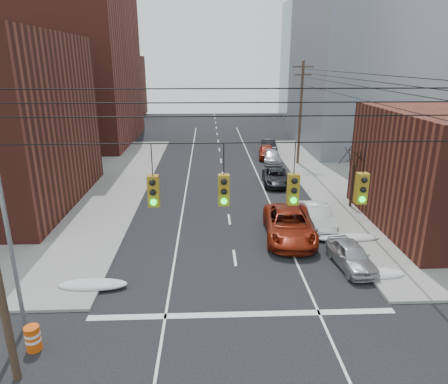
{
  "coord_description": "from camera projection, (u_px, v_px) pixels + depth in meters",
  "views": [
    {
      "loc": [
        -1.48,
        -8.94,
        10.96
      ],
      "look_at": [
        -0.49,
        15.26,
        3.0
      ],
      "focal_mm": 32.0,
      "sensor_mm": 36.0,
      "label": 1
    }
  ],
  "objects": [
    {
      "name": "parked_car_d",
      "position": [
        272.0,
        157.0,
        45.15
      ],
      "size": [
        2.27,
        4.82,
        1.36
      ],
      "primitive_type": "imported",
      "rotation": [
        0.0,
        0.0,
        -0.08
      ],
      "color": "#BBBBC0",
      "rests_on": "ground"
    },
    {
      "name": "lot_car_a",
      "position": [
        9.0,
        209.0,
        28.76
      ],
      "size": [
        4.16,
        2.37,
        1.3
      ],
      "primitive_type": "imported",
      "rotation": [
        0.0,
        0.0,
        1.84
      ],
      "color": "silver",
      "rests_on": "sidewalk_nw"
    },
    {
      "name": "traffic_signals",
      "position": [
        259.0,
        188.0,
        12.55
      ],
      "size": [
        17.0,
        0.42,
        2.02
      ],
      "color": "black",
      "rests_on": "ground"
    },
    {
      "name": "utility_pole_far",
      "position": [
        301.0,
        112.0,
        42.76
      ],
      "size": [
        2.2,
        0.28,
        11.0
      ],
      "color": "#473323",
      "rests_on": "ground"
    },
    {
      "name": "building_glass",
      "position": [
        341.0,
        61.0,
        75.91
      ],
      "size": [
        20.0,
        18.0,
        22.0
      ],
      "primitive_type": "cube",
      "color": "gray",
      "rests_on": "ground"
    },
    {
      "name": "parked_car_c",
      "position": [
        276.0,
        177.0,
        37.03
      ],
      "size": [
        2.64,
        5.17,
        1.4
      ],
      "primitive_type": "imported",
      "rotation": [
        0.0,
        0.0,
        -0.07
      ],
      "color": "black",
      "rests_on": "ground"
    },
    {
      "name": "snow_nw",
      "position": [
        93.0,
        285.0,
        20.15
      ],
      "size": [
        3.5,
        1.08,
        0.42
      ],
      "primitive_type": "ellipsoid",
      "color": "silver",
      "rests_on": "ground"
    },
    {
      "name": "lot_car_b",
      "position": [
        71.0,
        171.0,
        38.46
      ],
      "size": [
        5.78,
        4.06,
        1.46
      ],
      "primitive_type": "imported",
      "rotation": [
        0.0,
        0.0,
        1.92
      ],
      "color": "silver",
      "rests_on": "sidewalk_nw"
    },
    {
      "name": "parked_car_a",
      "position": [
        351.0,
        255.0,
        22.14
      ],
      "size": [
        2.07,
        4.29,
        1.41
      ],
      "primitive_type": "imported",
      "rotation": [
        0.0,
        0.0,
        0.1
      ],
      "color": "#AFAFB4",
      "rests_on": "ground"
    },
    {
      "name": "building_office",
      "position": [
        391.0,
        48.0,
        50.68
      ],
      "size": [
        22.0,
        20.0,
        25.0
      ],
      "primitive_type": "cube",
      "color": "gray",
      "rests_on": "ground"
    },
    {
      "name": "construction_barrel",
      "position": [
        33.0,
        338.0,
        15.77
      ],
      "size": [
        0.69,
        0.69,
        1.05
      ],
      "rotation": [
        0.0,
        0.0,
        0.15
      ],
      "color": "#D84B0B",
      "rests_on": "ground"
    },
    {
      "name": "parked_car_e",
      "position": [
        267.0,
        152.0,
        47.13
      ],
      "size": [
        2.37,
        4.76,
        1.56
      ],
      "primitive_type": "imported",
      "rotation": [
        0.0,
        0.0,
        -0.12
      ],
      "color": "maroon",
      "rests_on": "ground"
    },
    {
      "name": "bare_tree",
      "position": [
        353.0,
        179.0,
        30.6
      ],
      "size": [
        2.09,
        2.2,
        4.93
      ],
      "color": "black",
      "rests_on": "ground"
    },
    {
      "name": "building_brick_tall",
      "position": [
        34.0,
        28.0,
        51.91
      ],
      "size": [
        24.0,
        20.0,
        30.0
      ],
      "primitive_type": "cube",
      "color": "maroon",
      "rests_on": "ground"
    },
    {
      "name": "parked_car_f",
      "position": [
        269.0,
        145.0,
        51.32
      ],
      "size": [
        1.56,
        4.2,
        1.37
      ],
      "primitive_type": "imported",
      "rotation": [
        0.0,
        0.0,
        0.03
      ],
      "color": "black",
      "rests_on": "ground"
    },
    {
      "name": "parked_car_b",
      "position": [
        317.0,
        216.0,
        27.64
      ],
      "size": [
        1.73,
        4.65,
        1.52
      ],
      "primitive_type": "imported",
      "rotation": [
        0.0,
        0.0,
        0.03
      ],
      "color": "white",
      "rests_on": "ground"
    },
    {
      "name": "street_light",
      "position": [
        3.0,
        207.0,
        15.56
      ],
      "size": [
        0.44,
        0.44,
        9.32
      ],
      "color": "gray",
      "rests_on": "ground"
    },
    {
      "name": "red_pickup",
      "position": [
        289.0,
        225.0,
        25.77
      ],
      "size": [
        3.52,
        6.77,
        1.82
      ],
      "primitive_type": "imported",
      "rotation": [
        0.0,
        0.0,
        -0.08
      ],
      "color": "maroon",
      "rests_on": "ground"
    },
    {
      "name": "lot_car_d",
      "position": [
        37.0,
        169.0,
        39.37
      ],
      "size": [
        4.07,
        2.28,
        1.31
      ],
      "primitive_type": "imported",
      "rotation": [
        0.0,
        0.0,
        1.77
      ],
      "color": "#B6B5BA",
      "rests_on": "sidewalk_nw"
    },
    {
      "name": "building_brick_far",
      "position": [
        84.0,
        87.0,
        79.32
      ],
      "size": [
        22.0,
        18.0,
        12.0
      ],
      "primitive_type": "cube",
      "color": "#532019",
      "rests_on": "ground"
    },
    {
      "name": "snow_ne",
      "position": [
        377.0,
        274.0,
        21.2
      ],
      "size": [
        3.0,
        1.08,
        0.42
      ],
      "primitive_type": "ellipsoid",
      "color": "silver",
      "rests_on": "ground"
    },
    {
      "name": "snow_east_far",
      "position": [
        348.0,
        238.0,
        25.47
      ],
      "size": [
        4.0,
        1.08,
        0.42
      ],
      "primitive_type": "ellipsoid",
      "color": "silver",
      "rests_on": "ground"
    }
  ]
}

